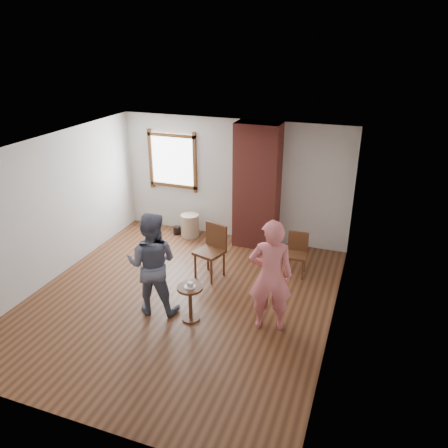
{
  "coord_description": "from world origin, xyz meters",
  "views": [
    {
      "loc": [
        2.85,
        -5.69,
        4.16
      ],
      "look_at": [
        0.5,
        0.8,
        1.15
      ],
      "focal_mm": 35.0,
      "sensor_mm": 36.0,
      "label": 1
    }
  ],
  "objects_px": {
    "dining_chair_left": "(212,248)",
    "side_table": "(190,298)",
    "man": "(152,264)",
    "dining_chair_right": "(297,251)",
    "person_pink": "(271,276)",
    "stoneware_crock": "(190,225)"
  },
  "relations": [
    {
      "from": "side_table",
      "to": "man",
      "type": "relative_size",
      "value": 0.35
    },
    {
      "from": "side_table",
      "to": "dining_chair_left",
      "type": "bearing_deg",
      "value": 97.59
    },
    {
      "from": "dining_chair_left",
      "to": "side_table",
      "type": "relative_size",
      "value": 1.66
    },
    {
      "from": "dining_chair_right",
      "to": "side_table",
      "type": "distance_m",
      "value": 2.39
    },
    {
      "from": "dining_chair_left",
      "to": "man",
      "type": "height_order",
      "value": "man"
    },
    {
      "from": "side_table",
      "to": "man",
      "type": "distance_m",
      "value": 0.8
    },
    {
      "from": "person_pink",
      "to": "side_table",
      "type": "bearing_deg",
      "value": -3.29
    },
    {
      "from": "dining_chair_left",
      "to": "side_table",
      "type": "distance_m",
      "value": 1.45
    },
    {
      "from": "dining_chair_left",
      "to": "dining_chair_right",
      "type": "distance_m",
      "value": 1.58
    },
    {
      "from": "dining_chair_right",
      "to": "person_pink",
      "type": "relative_size",
      "value": 0.45
    },
    {
      "from": "dining_chair_left",
      "to": "dining_chair_right",
      "type": "xyz_separation_m",
      "value": [
        1.46,
        0.6,
        -0.11
      ]
    },
    {
      "from": "dining_chair_right",
      "to": "person_pink",
      "type": "bearing_deg",
      "value": -95.02
    },
    {
      "from": "man",
      "to": "dining_chair_left",
      "type": "bearing_deg",
      "value": -120.2
    },
    {
      "from": "dining_chair_left",
      "to": "dining_chair_right",
      "type": "relative_size",
      "value": 1.24
    },
    {
      "from": "stoneware_crock",
      "to": "person_pink",
      "type": "distance_m",
      "value": 3.67
    },
    {
      "from": "dining_chair_right",
      "to": "man",
      "type": "relative_size",
      "value": 0.47
    },
    {
      "from": "dining_chair_left",
      "to": "side_table",
      "type": "xyz_separation_m",
      "value": [
        0.19,
        -1.43,
        -0.16
      ]
    },
    {
      "from": "dining_chair_left",
      "to": "man",
      "type": "relative_size",
      "value": 0.58
    },
    {
      "from": "dining_chair_right",
      "to": "man",
      "type": "height_order",
      "value": "man"
    },
    {
      "from": "stoneware_crock",
      "to": "man",
      "type": "relative_size",
      "value": 0.3
    },
    {
      "from": "stoneware_crock",
      "to": "side_table",
      "type": "relative_size",
      "value": 0.85
    },
    {
      "from": "dining_chair_right",
      "to": "person_pink",
      "type": "xyz_separation_m",
      "value": [
        -0.07,
        -1.79,
        0.44
      ]
    }
  ]
}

